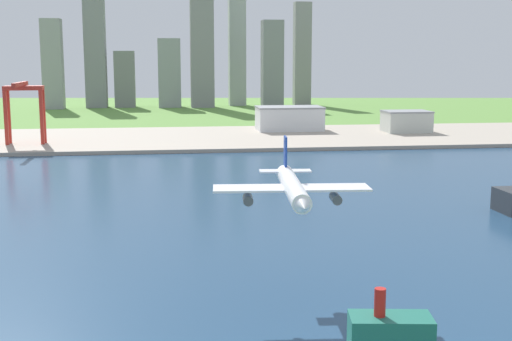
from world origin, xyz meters
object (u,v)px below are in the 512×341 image
object	(u,v)px
warehouse_annex	(406,121)
airplane_landing	(293,188)
warehouse_main	(289,118)
port_crane_red	(24,99)

from	to	relation	value
warehouse_annex	airplane_landing	bearing A→B (deg)	-113.93
airplane_landing	warehouse_main	bearing A→B (deg)	79.74
port_crane_red	warehouse_main	distance (m)	198.06
warehouse_annex	port_crane_red	bearing A→B (deg)	-171.88
airplane_landing	warehouse_annex	xyz separation A→B (m)	(152.51, 343.72, -17.54)
warehouse_main	warehouse_annex	bearing A→B (deg)	-15.92
warehouse_main	warehouse_annex	xyz separation A→B (m)	(85.89, -24.49, -1.16)
port_crane_red	warehouse_main	xyz separation A→B (m)	(186.59, 63.39, -19.88)
airplane_landing	warehouse_annex	size ratio (longest dim) A/B	1.31
airplane_landing	warehouse_main	size ratio (longest dim) A/B	0.88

